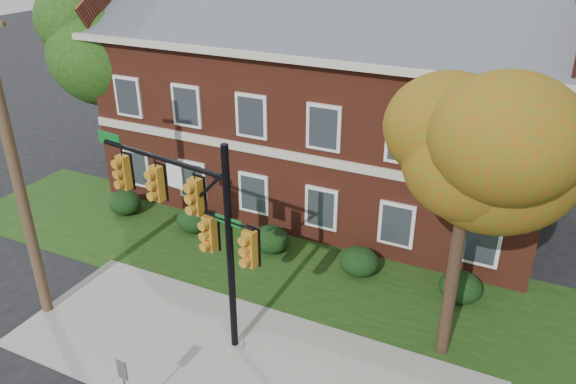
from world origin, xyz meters
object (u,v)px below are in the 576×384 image
at_px(apartment_building, 327,89).
at_px(hedge_center, 271,239).
at_px(hedge_far_right, 460,287).
at_px(traffic_signal, 196,219).
at_px(tree_near_right, 483,140).
at_px(tree_left_rear, 121,33).
at_px(hedge_left, 194,220).
at_px(hedge_far_left, 125,203).
at_px(utility_pole, 15,170).
at_px(sign_post, 124,381).
at_px(hedge_right, 359,261).

distance_m(apartment_building, hedge_center, 6.89).
xyz_separation_m(hedge_far_right, traffic_signal, (-6.67, -5.03, 3.47)).
xyz_separation_m(tree_near_right, tree_left_rear, (-16.95, 6.97, 0.01)).
xyz_separation_m(hedge_left, tree_near_right, (10.72, -2.83, 6.14)).
relative_size(hedge_far_left, traffic_signal, 0.22).
height_order(hedge_left, tree_left_rear, tree_left_rear).
distance_m(traffic_signal, utility_pole, 5.44).
bearing_deg(hedge_far_right, tree_left_rear, 166.11).
bearing_deg(tree_near_right, sign_post, -138.90).
distance_m(apartment_building, hedge_far_right, 9.82).
distance_m(hedge_right, tree_near_right, 7.72).
distance_m(hedge_left, traffic_signal, 7.21).
distance_m(hedge_center, hedge_far_right, 7.00).
xyz_separation_m(hedge_right, tree_near_right, (3.72, -2.83, 6.14)).
xyz_separation_m(hedge_right, utility_pole, (-8.35, -6.34, 4.46)).
bearing_deg(utility_pole, apartment_building, 61.54).
distance_m(apartment_building, hedge_far_left, 9.82).
relative_size(traffic_signal, sign_post, 3.15).
distance_m(tree_near_right, sign_post, 10.37).
bearing_deg(utility_pole, tree_left_rear, 109.23).
height_order(traffic_signal, utility_pole, utility_pole).
distance_m(hedge_center, tree_near_right, 9.90).
height_order(tree_left_rear, traffic_signal, tree_left_rear).
relative_size(hedge_far_right, tree_left_rear, 0.16).
bearing_deg(sign_post, traffic_signal, 96.25).
height_order(tree_left_rear, sign_post, tree_left_rear).
height_order(hedge_left, hedge_far_right, same).
bearing_deg(hedge_center, sign_post, -86.71).
height_order(hedge_far_left, hedge_left, same).
xyz_separation_m(hedge_center, traffic_signal, (0.33, -5.03, 3.47)).
xyz_separation_m(hedge_far_right, sign_post, (-6.50, -8.70, 0.86)).
distance_m(hedge_far_left, utility_pole, 8.04).
height_order(traffic_signal, sign_post, traffic_signal).
bearing_deg(hedge_far_left, utility_pole, -71.28).
bearing_deg(hedge_center, tree_left_rear, 156.96).
height_order(hedge_right, utility_pole, utility_pole).
bearing_deg(apartment_building, tree_near_right, -48.23).
bearing_deg(hedge_far_right, tree_near_right, -85.48).
bearing_deg(sign_post, hedge_far_right, 56.87).
distance_m(hedge_far_left, hedge_center, 7.00).
height_order(hedge_center, sign_post, sign_post).
bearing_deg(hedge_far_left, apartment_building, 36.89).
relative_size(tree_left_rear, traffic_signal, 1.38).
bearing_deg(hedge_right, tree_left_rear, 162.63).
relative_size(tree_near_right, traffic_signal, 1.33).
xyz_separation_m(hedge_right, tree_left_rear, (-13.23, 4.14, 6.16)).
bearing_deg(tree_near_right, tree_left_rear, 157.64).
bearing_deg(hedge_right, traffic_signal, -122.21).
relative_size(hedge_far_left, tree_left_rear, 0.16).
bearing_deg(traffic_signal, tree_near_right, 26.19).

